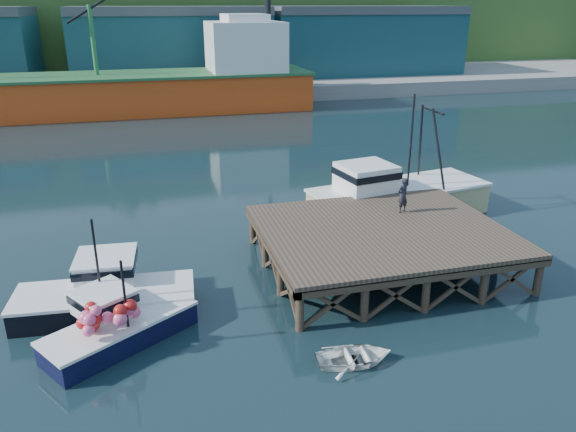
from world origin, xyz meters
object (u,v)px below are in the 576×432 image
object	(u,v)px
boat_black	(106,292)
dinghy	(354,356)
dockworker	(403,195)
boat_navy	(116,324)
trawler	(396,192)

from	to	relation	value
boat_black	dinghy	distance (m)	11.18
dockworker	dinghy	bearing A→B (deg)	34.20
boat_navy	dockworker	bearing A→B (deg)	-13.16
boat_navy	boat_black	xyz separation A→B (m)	(-0.47, 2.60, 0.10)
boat_black	dockworker	bearing A→B (deg)	14.95
boat_navy	trawler	xyz separation A→B (m)	(16.77, 10.00, 0.81)
boat_navy	dockworker	world-z (taller)	dockworker
trawler	dockworker	size ratio (longest dim) A/B	6.23
boat_navy	dinghy	size ratio (longest dim) A/B	2.17
boat_navy	trawler	world-z (taller)	trawler
boat_black	dockworker	size ratio (longest dim) A/B	4.06
trawler	dinghy	world-z (taller)	trawler
dockworker	trawler	bearing A→B (deg)	-134.10
dockworker	boat_black	bearing A→B (deg)	-11.53
boat_black	dockworker	xyz separation A→B (m)	(15.33, 2.76, 2.22)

